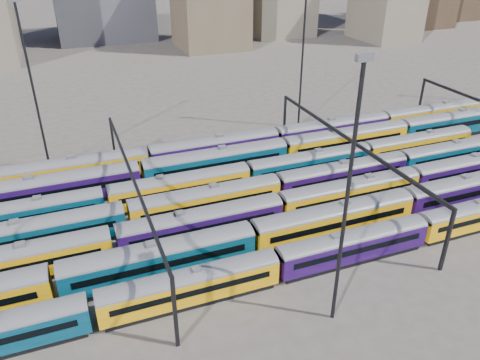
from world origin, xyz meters
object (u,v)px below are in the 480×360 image
object	(u,v)px
rake_1	(406,201)
mast_2	(348,193)
rake_2	(280,205)
rake_0	(276,262)

from	to	relation	value
rake_1	mast_2	world-z (taller)	mast_2
rake_2	rake_0	bearing A→B (deg)	-117.08
rake_0	rake_1	distance (m)	21.27
mast_2	rake_0	bearing A→B (deg)	112.14
rake_0	rake_2	bearing A→B (deg)	62.92
rake_1	rake_2	bearing A→B (deg)	162.19
rake_1	rake_2	distance (m)	16.35
rake_0	mast_2	xyz separation A→B (m)	(2.85, -7.00, 11.54)
rake_1	rake_2	size ratio (longest dim) A/B	1.03
rake_0	mast_2	size ratio (longest dim) A/B	4.41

